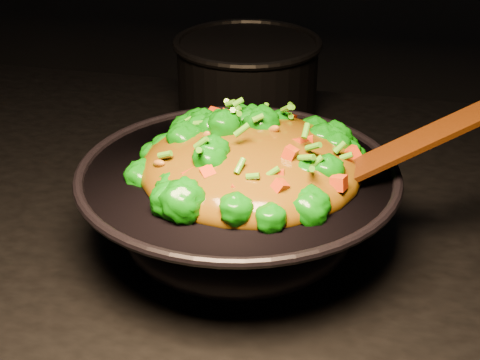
# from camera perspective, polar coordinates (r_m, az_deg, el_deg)

# --- Properties ---
(wok) EXTENTS (0.39, 0.39, 0.10)m
(wok) POSITION_cam_1_polar(r_m,az_deg,el_deg) (0.84, -0.15, -2.36)
(wok) COLOR black
(wok) RESTS_ON stovetop
(stir_fry) EXTENTS (0.26, 0.26, 0.09)m
(stir_fry) POSITION_cam_1_polar(r_m,az_deg,el_deg) (0.80, 0.87, 3.40)
(stir_fry) COLOR #0C6B07
(stir_fry) RESTS_ON wok
(spatula) EXTENTS (0.22, 0.12, 0.09)m
(spatula) POSITION_cam_1_polar(r_m,az_deg,el_deg) (0.80, 13.04, 2.62)
(spatula) COLOR #381506
(spatula) RESTS_ON wok
(back_pot) EXTENTS (0.28, 0.28, 0.13)m
(back_pot) POSITION_cam_1_polar(r_m,az_deg,el_deg) (1.18, 0.58, 7.94)
(back_pot) COLOR black
(back_pot) RESTS_ON stovetop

